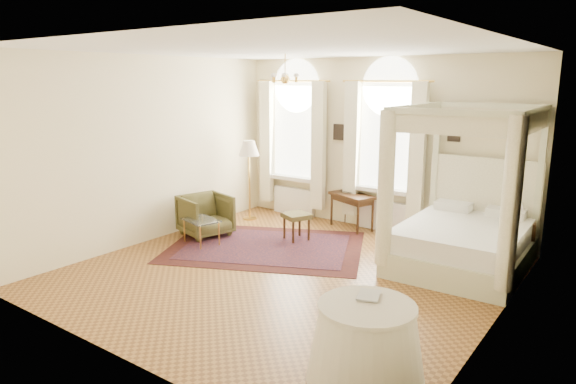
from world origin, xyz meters
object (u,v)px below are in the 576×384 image
floor_lamp (249,152)px  stool (297,218)px  writing_desk (352,199)px  armchair (206,215)px  canopy_bed (463,233)px  nightstand (518,240)px  side_table (366,343)px  coffee_table (201,222)px

floor_lamp → stool: bearing=-20.8°
stool → writing_desk: bearing=70.8°
stool → floor_lamp: 2.01m
armchair → floor_lamp: size_ratio=0.52×
stool → floor_lamp: bearing=159.2°
canopy_bed → armchair: size_ratio=2.93×
nightstand → writing_desk: size_ratio=0.64×
canopy_bed → floor_lamp: (-4.52, 0.29, 0.85)m
side_table → floor_lamp: bearing=140.5°
stool → coffee_table: stool is taller
canopy_bed → floor_lamp: size_ratio=1.51×
floor_lamp → armchair: bearing=-86.8°
stool → side_table: size_ratio=0.50×
nightstand → floor_lamp: bearing=-172.8°
canopy_bed → stool: 2.92m
nightstand → stool: (-3.52, -1.27, 0.09)m
floor_lamp → side_table: 6.22m
canopy_bed → writing_desk: size_ratio=2.43×
stool → armchair: size_ratio=0.68×
writing_desk → floor_lamp: (-2.07, -0.65, 0.83)m
coffee_table → side_table: bearing=-25.8°
nightstand → side_table: (-0.41, -4.55, 0.06)m
writing_desk → coffee_table: writing_desk is taller
stool → coffee_table: 1.72m
nightstand → floor_lamp: size_ratio=0.40×
armchair → coffee_table: size_ratio=1.12×
floor_lamp → side_table: (4.74, -3.91, -1.03)m
writing_desk → side_table: side_table is taller
stool → nightstand: bearing=19.8°
nightstand → writing_desk: writing_desk is taller
writing_desk → armchair: bearing=-134.5°
armchair → floor_lamp: bearing=19.4°
canopy_bed → side_table: bearing=-86.6°
stool → canopy_bed: bearing=6.4°
writing_desk → floor_lamp: bearing=-162.6°
armchair → stool: bearing=-47.7°
nightstand → floor_lamp: floor_lamp is taller
stool → armchair: (-1.55, -0.76, -0.03)m
nightstand → coffee_table: 5.35m
coffee_table → canopy_bed: bearing=20.1°
canopy_bed → coffee_table: bearing=-159.9°
floor_lamp → side_table: size_ratio=1.43×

